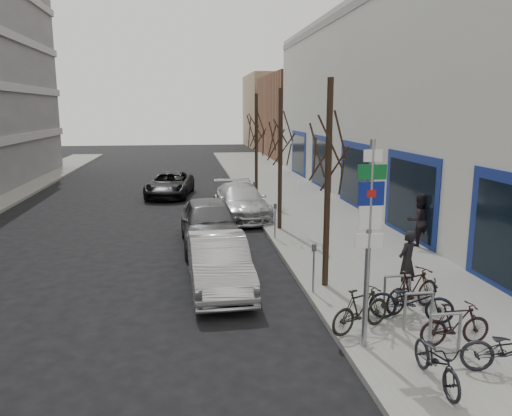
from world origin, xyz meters
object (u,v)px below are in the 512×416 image
object	(u,v)px
pedestrian_near	(407,261)
tree_near	(329,135)
tree_far	(256,122)
meter_front	(314,264)
bike_rack	(419,306)
highway_sign_pole	(369,232)
bike_near_left	(437,357)
bike_mid_curb	(411,297)
meter_back	(254,193)
parked_car_mid	(210,223)
lane_car	(170,184)
tree_mid	(280,126)
pedestrian_far	(418,220)
meter_mid	(275,217)
bike_near_right	(455,324)
bike_mid_inner	(361,309)
parked_car_back	(241,201)
parked_car_front	(219,263)
bike_far_curb	(512,345)
bike_far_inner	(412,289)

from	to	relation	value
pedestrian_near	tree_near	bearing A→B (deg)	-57.94
tree_far	meter_front	size ratio (longest dim) A/B	4.33
bike_rack	tree_far	distance (m)	16.31
highway_sign_pole	bike_near_left	size ratio (longest dim) A/B	2.60
tree_far	bike_mid_curb	size ratio (longest dim) A/B	3.05
meter_back	parked_car_mid	world-z (taller)	parked_car_mid
bike_near_left	lane_car	bearing A→B (deg)	104.99
tree_mid	pedestrian_far	distance (m)	6.06
meter_mid	bike_near_right	size ratio (longest dim) A/B	0.85
bike_mid_inner	pedestrian_far	bearing A→B (deg)	-59.55
bike_near_left	parked_car_back	xyz separation A→B (m)	(-1.73, 14.32, 0.09)
tree_mid	meter_back	size ratio (longest dim) A/B	4.33
meter_front	bike_near_right	size ratio (longest dim) A/B	0.85
bike_mid_inner	parked_car_mid	world-z (taller)	parked_car_mid
bike_near_left	pedestrian_near	size ratio (longest dim) A/B	1.00
tree_near	bike_near_left	distance (m)	6.09
parked_car_front	lane_car	size ratio (longest dim) A/B	0.90
bike_mid_inner	parked_car_back	size ratio (longest dim) A/B	0.32
highway_sign_pole	meter_back	world-z (taller)	highway_sign_pole
bike_mid_inner	meter_front	bearing A→B (deg)	-15.01
meter_back	lane_car	xyz separation A→B (m)	(-4.03, 4.85, -0.25)
tree_near	tree_far	size ratio (longest dim) A/B	1.00
meter_mid	bike_near_left	distance (m)	10.03
meter_back	bike_far_curb	xyz separation A→B (m)	(2.45, -15.34, -0.24)
tree_far	parked_car_back	world-z (taller)	tree_far
bike_rack	bike_near_right	world-z (taller)	bike_near_right
bike_mid_inner	bike_mid_curb	bearing A→B (deg)	-100.65
highway_sign_pole	bike_near_right	bearing A→B (deg)	-6.36
meter_front	lane_car	world-z (taller)	meter_front
tree_mid	bike_mid_curb	bearing A→B (deg)	-82.20
meter_front	bike_near_left	xyz separation A→B (m)	(0.98, -4.48, -0.27)
bike_mid_inner	tree_mid	bearing A→B (deg)	-25.40
bike_near_right	bike_mid_curb	distance (m)	1.27
bike_near_left	bike_mid_inner	world-z (taller)	bike_near_left
bike_mid_curb	bike_far_inner	distance (m)	0.60
bike_near_left	pedestrian_far	xyz separation A→B (m)	(3.67, 8.36, 0.40)
bike_near_left	parked_car_mid	world-z (taller)	parked_car_mid
meter_front	parked_car_mid	size ratio (longest dim) A/B	0.26
meter_front	bike_mid_curb	distance (m)	2.61
bike_far_inner	tree_far	bearing A→B (deg)	-18.05
bike_mid_curb	lane_car	bearing A→B (deg)	40.20
meter_back	parked_car_front	xyz separation A→B (m)	(-2.32, -9.98, -0.20)
parked_car_front	parked_car_mid	distance (m)	4.37
meter_mid	parked_car_front	world-z (taller)	parked_car_front
meter_back	bike_mid_curb	bearing A→B (deg)	-82.62
highway_sign_pole	lane_car	size ratio (longest dim) A/B	0.87
parked_car_front	parked_car_back	distance (m)	8.96
highway_sign_pole	bike_near_right	xyz separation A→B (m)	(1.77, -0.20, -1.86)
bike_near_right	bike_far_inner	size ratio (longest dim) A/B	0.87
meter_mid	meter_front	bearing A→B (deg)	-90.00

